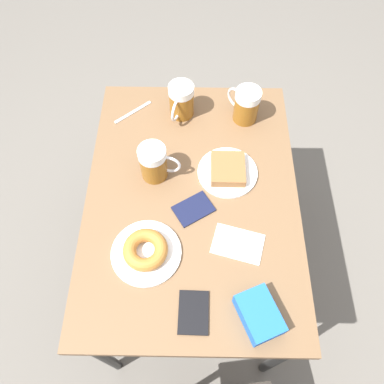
{
  "coord_description": "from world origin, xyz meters",
  "views": [
    {
      "loc": [
        -0.01,
        0.64,
        1.85
      ],
      "look_at": [
        0.0,
        0.0,
        0.75
      ],
      "focal_mm": 35.0,
      "sensor_mm": 36.0,
      "label": 1
    }
  ],
  "objects_px": {
    "fork": "(133,112)",
    "passport_far_edge": "(193,312)",
    "napkin_folded": "(238,244)",
    "beer_mug_left": "(181,101)",
    "plate_with_donut": "(146,251)",
    "blue_pouch": "(259,315)",
    "beer_mug_center": "(154,163)",
    "passport_near_edge": "(193,209)",
    "plate_with_cake": "(228,170)",
    "beer_mug_right": "(246,105)"
  },
  "relations": [
    {
      "from": "beer_mug_left",
      "to": "napkin_folded",
      "type": "distance_m",
      "value": 0.59
    },
    {
      "from": "beer_mug_right",
      "to": "fork",
      "type": "height_order",
      "value": "beer_mug_right"
    },
    {
      "from": "fork",
      "to": "napkin_folded",
      "type": "bearing_deg",
      "value": 125.16
    },
    {
      "from": "beer_mug_left",
      "to": "plate_with_donut",
      "type": "bearing_deg",
      "value": 80.85
    },
    {
      "from": "napkin_folded",
      "to": "beer_mug_center",
      "type": "bearing_deg",
      "value": -43.36
    },
    {
      "from": "plate_with_cake",
      "to": "napkin_folded",
      "type": "height_order",
      "value": "plate_with_cake"
    },
    {
      "from": "beer_mug_center",
      "to": "fork",
      "type": "xyz_separation_m",
      "value": [
        0.11,
        -0.29,
        -0.07
      ]
    },
    {
      "from": "plate_with_cake",
      "to": "passport_far_edge",
      "type": "distance_m",
      "value": 0.5
    },
    {
      "from": "napkin_folded",
      "to": "plate_with_donut",
      "type": "bearing_deg",
      "value": 7.02
    },
    {
      "from": "beer_mug_left",
      "to": "blue_pouch",
      "type": "xyz_separation_m",
      "value": [
        -0.24,
        0.77,
        -0.04
      ]
    },
    {
      "from": "plate_with_donut",
      "to": "fork",
      "type": "relative_size",
      "value": 1.62
    },
    {
      "from": "napkin_folded",
      "to": "beer_mug_left",
      "type": "bearing_deg",
      "value": -70.35
    },
    {
      "from": "beer_mug_left",
      "to": "napkin_folded",
      "type": "height_order",
      "value": "beer_mug_left"
    },
    {
      "from": "napkin_folded",
      "to": "blue_pouch",
      "type": "xyz_separation_m",
      "value": [
        -0.05,
        0.23,
        0.03
      ]
    },
    {
      "from": "beer_mug_left",
      "to": "passport_near_edge",
      "type": "relative_size",
      "value": 0.91
    },
    {
      "from": "napkin_folded",
      "to": "passport_far_edge",
      "type": "distance_m",
      "value": 0.26
    },
    {
      "from": "plate_with_donut",
      "to": "beer_mug_right",
      "type": "distance_m",
      "value": 0.66
    },
    {
      "from": "plate_with_cake",
      "to": "plate_with_donut",
      "type": "distance_m",
      "value": 0.41
    },
    {
      "from": "beer_mug_left",
      "to": "beer_mug_center",
      "type": "distance_m",
      "value": 0.3
    },
    {
      "from": "plate_with_donut",
      "to": "blue_pouch",
      "type": "bearing_deg",
      "value": 150.69
    },
    {
      "from": "beer_mug_center",
      "to": "beer_mug_right",
      "type": "relative_size",
      "value": 1.03
    },
    {
      "from": "plate_with_cake",
      "to": "plate_with_donut",
      "type": "bearing_deg",
      "value": 49.11
    },
    {
      "from": "beer_mug_right",
      "to": "blue_pouch",
      "type": "xyz_separation_m",
      "value": [
        0.0,
        0.76,
        -0.04
      ]
    },
    {
      "from": "plate_with_cake",
      "to": "passport_far_edge",
      "type": "xyz_separation_m",
      "value": [
        0.11,
        0.49,
        -0.01
      ]
    },
    {
      "from": "passport_far_edge",
      "to": "beer_mug_left",
      "type": "bearing_deg",
      "value": -85.73
    },
    {
      "from": "plate_with_donut",
      "to": "beer_mug_center",
      "type": "distance_m",
      "value": 0.3
    },
    {
      "from": "blue_pouch",
      "to": "beer_mug_left",
      "type": "bearing_deg",
      "value": -72.56
    },
    {
      "from": "plate_with_cake",
      "to": "plate_with_donut",
      "type": "xyz_separation_m",
      "value": [
        0.27,
        0.31,
        0.0
      ]
    },
    {
      "from": "napkin_folded",
      "to": "blue_pouch",
      "type": "bearing_deg",
      "value": 101.8
    },
    {
      "from": "beer_mug_left",
      "to": "passport_far_edge",
      "type": "bearing_deg",
      "value": 94.27
    },
    {
      "from": "napkin_folded",
      "to": "passport_far_edge",
      "type": "height_order",
      "value": "passport_far_edge"
    },
    {
      "from": "plate_with_donut",
      "to": "blue_pouch",
      "type": "height_order",
      "value": "blue_pouch"
    },
    {
      "from": "beer_mug_right",
      "to": "passport_near_edge",
      "type": "xyz_separation_m",
      "value": [
        0.19,
        0.41,
        -0.07
      ]
    },
    {
      "from": "beer_mug_center",
      "to": "beer_mug_left",
      "type": "bearing_deg",
      "value": -106.33
    },
    {
      "from": "blue_pouch",
      "to": "plate_with_cake",
      "type": "bearing_deg",
      "value": -81.79
    },
    {
      "from": "fork",
      "to": "passport_far_edge",
      "type": "distance_m",
      "value": 0.81
    },
    {
      "from": "napkin_folded",
      "to": "passport_far_edge",
      "type": "relative_size",
      "value": 1.42
    },
    {
      "from": "beer_mug_center",
      "to": "passport_near_edge",
      "type": "height_order",
      "value": "beer_mug_center"
    },
    {
      "from": "plate_with_cake",
      "to": "beer_mug_left",
      "type": "bearing_deg",
      "value": -58.32
    },
    {
      "from": "beer_mug_left",
      "to": "blue_pouch",
      "type": "relative_size",
      "value": 0.82
    },
    {
      "from": "blue_pouch",
      "to": "passport_far_edge",
      "type": "bearing_deg",
      "value": -2.8
    },
    {
      "from": "plate_with_cake",
      "to": "beer_mug_center",
      "type": "height_order",
      "value": "beer_mug_center"
    },
    {
      "from": "plate_with_cake",
      "to": "passport_near_edge",
      "type": "bearing_deg",
      "value": 51.17
    },
    {
      "from": "plate_with_cake",
      "to": "beer_mug_left",
      "type": "xyz_separation_m",
      "value": [
        0.17,
        -0.28,
        0.05
      ]
    },
    {
      "from": "fork",
      "to": "passport_far_edge",
      "type": "bearing_deg",
      "value": 108.0
    },
    {
      "from": "passport_near_edge",
      "to": "blue_pouch",
      "type": "relative_size",
      "value": 0.91
    },
    {
      "from": "beer_mug_center",
      "to": "passport_near_edge",
      "type": "xyz_separation_m",
      "value": [
        -0.14,
        0.14,
        -0.07
      ]
    },
    {
      "from": "beer_mug_center",
      "to": "blue_pouch",
      "type": "distance_m",
      "value": 0.59
    },
    {
      "from": "plate_with_donut",
      "to": "beer_mug_left",
      "type": "xyz_separation_m",
      "value": [
        -0.09,
        -0.59,
        0.05
      ]
    },
    {
      "from": "napkin_folded",
      "to": "passport_near_edge",
      "type": "height_order",
      "value": "passport_near_edge"
    }
  ]
}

